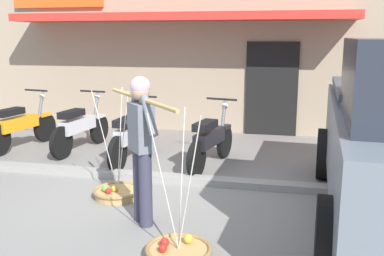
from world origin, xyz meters
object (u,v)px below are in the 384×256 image
object	(u,v)px
fruit_basket_right_side	(118,192)
motorcycle_end_of_row	(211,141)
motorcycle_second_in_row	(80,127)
motorcycle_nearest_shop	(21,126)
fruit_basket_left_side	(178,251)
fruit_vendor	(142,141)
motorcycle_third_in_row	(132,136)

from	to	relation	value
fruit_basket_right_side	motorcycle_end_of_row	xyz separation A→B (m)	(0.98, 1.61, 0.38)
motorcycle_second_in_row	motorcycle_end_of_row	distance (m)	2.61
motorcycle_nearest_shop	motorcycle_end_of_row	size ratio (longest dim) A/B	1.00
fruit_basket_right_side	fruit_basket_left_side	bearing A→B (deg)	-49.62
fruit_vendor	fruit_basket_right_side	xyz separation A→B (m)	(-0.60, 0.71, -0.91)
motorcycle_nearest_shop	motorcycle_second_in_row	size ratio (longest dim) A/B	1.00
motorcycle_third_in_row	fruit_basket_left_side	bearing A→B (deg)	-62.55
fruit_basket_left_side	fruit_vendor	bearing A→B (deg)	130.22
fruit_basket_right_side	motorcycle_third_in_row	xyz separation A→B (m)	(-0.38, 1.63, 0.38)
motorcycle_nearest_shop	motorcycle_second_in_row	bearing A→B (deg)	4.61
motorcycle_third_in_row	fruit_vendor	bearing A→B (deg)	-67.19
fruit_vendor	motorcycle_second_in_row	bearing A→B (deg)	127.77
fruit_basket_left_side	motorcycle_second_in_row	size ratio (longest dim) A/B	0.80
fruit_vendor	fruit_basket_left_side	xyz separation A→B (m)	(0.60, -0.71, -0.91)
motorcycle_nearest_shop	motorcycle_third_in_row	xyz separation A→B (m)	(2.37, -0.38, 0.00)
motorcycle_second_in_row	motorcycle_third_in_row	xyz separation A→B (m)	(1.20, -0.48, 0.00)
fruit_basket_right_side	motorcycle_second_in_row	distance (m)	2.66
fruit_vendor	motorcycle_second_in_row	distance (m)	3.60
motorcycle_third_in_row	motorcycle_end_of_row	bearing A→B (deg)	-1.08
motorcycle_second_in_row	motorcycle_nearest_shop	bearing A→B (deg)	-175.39
motorcycle_second_in_row	fruit_basket_right_side	bearing A→B (deg)	-53.20
fruit_basket_right_side	motorcycle_end_of_row	size ratio (longest dim) A/B	0.81
fruit_basket_right_side	motorcycle_nearest_shop	world-z (taller)	fruit_basket_right_side
fruit_basket_left_side	motorcycle_third_in_row	distance (m)	3.45
motorcycle_nearest_shop	motorcycle_third_in_row	size ratio (longest dim) A/B	0.99
fruit_basket_right_side	motorcycle_nearest_shop	xyz separation A→B (m)	(-2.75, 2.01, 0.38)
fruit_basket_left_side	motorcycle_end_of_row	xyz separation A→B (m)	(-0.22, 3.02, 0.38)
fruit_basket_left_side	motorcycle_nearest_shop	world-z (taller)	fruit_basket_left_side
motorcycle_nearest_shop	motorcycle_end_of_row	bearing A→B (deg)	-6.26
motorcycle_second_in_row	motorcycle_third_in_row	world-z (taller)	same
fruit_vendor	motorcycle_second_in_row	world-z (taller)	fruit_vendor
fruit_vendor	motorcycle_third_in_row	world-z (taller)	fruit_vendor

